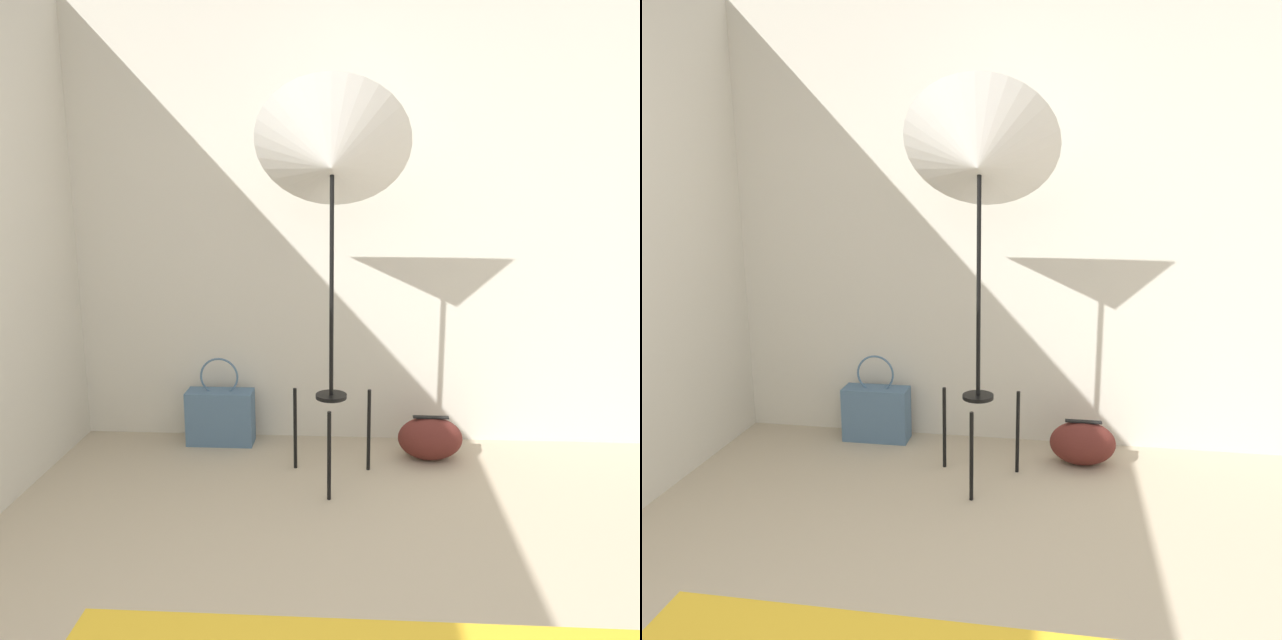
# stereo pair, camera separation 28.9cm
# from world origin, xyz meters

# --- Properties ---
(wall_back) EXTENTS (8.00, 0.05, 2.60)m
(wall_back) POSITION_xyz_m (0.00, 2.62, 1.30)
(wall_back) COLOR beige
(wall_back) RESTS_ON ground_plane
(photo_umbrella) EXTENTS (0.78, 0.64, 2.02)m
(photo_umbrella) POSITION_xyz_m (-0.08, 2.03, 1.65)
(photo_umbrella) COLOR black
(photo_umbrella) RESTS_ON ground_plane
(tote_bag) EXTENTS (0.40, 0.16, 0.53)m
(tote_bag) POSITION_xyz_m (-0.76, 2.46, 0.17)
(tote_bag) COLOR slate
(tote_bag) RESTS_ON ground_plane
(duffel_bag) EXTENTS (0.37, 0.25, 0.25)m
(duffel_bag) POSITION_xyz_m (0.48, 2.31, 0.12)
(duffel_bag) COLOR #5B231E
(duffel_bag) RESTS_ON ground_plane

